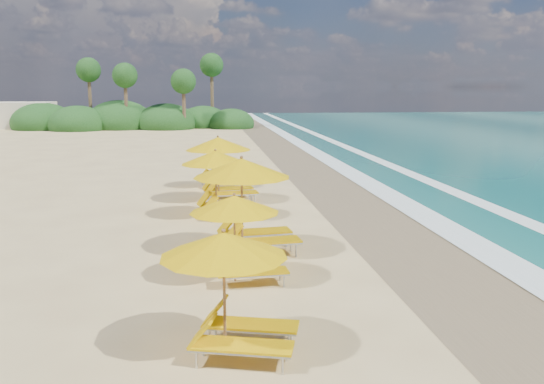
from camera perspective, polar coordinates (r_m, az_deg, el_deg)
ground at (r=17.96m, az=-0.00°, el=-3.77°), size 160.00×160.00×0.00m
wet_sand at (r=18.85m, az=12.18°, el=-3.31°), size 4.00×160.00×0.01m
surf_foam at (r=19.88m, az=19.57°, el=-2.90°), size 4.00×160.00×0.01m
station_0 at (r=9.54m, az=-3.83°, el=-9.25°), size 2.68×2.60×2.16m
station_1 at (r=13.02m, az=-3.07°, el=-4.02°), size 2.33×2.18×2.08m
station_2 at (r=15.25m, az=-2.29°, el=-0.64°), size 3.04×2.86×2.64m
station_3 at (r=19.48m, az=-5.14°, el=1.31°), size 2.92×2.81×2.37m
station_4 at (r=22.21m, az=-4.89°, el=2.77°), size 2.98×2.81×2.59m
station_5 at (r=25.50m, az=-5.70°, el=3.12°), size 2.60×2.51×2.09m
treeline at (r=63.37m, az=-14.13°, el=7.09°), size 25.80×8.80×9.74m
beach_building at (r=68.31m, az=-24.05°, el=7.06°), size 7.00×5.00×2.80m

